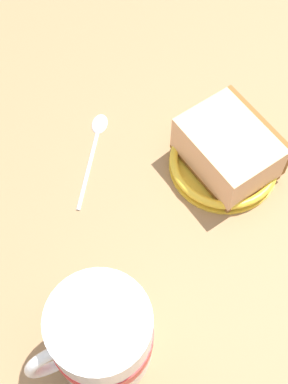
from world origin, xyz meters
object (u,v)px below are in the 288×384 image
at_px(small_plate, 224,162).
at_px(tea_mug, 100,336).
at_px(cake_slice, 229,148).
at_px(teaspoon, 95,139).

relative_size(small_plate, tea_mug, 1.04).
bearing_deg(cake_slice, tea_mug, 31.71).
distance_m(small_plate, teaspoon, 0.16).
bearing_deg(small_plate, tea_mug, 31.94).
height_order(small_plate, tea_mug, tea_mug).
relative_size(small_plate, cake_slice, 1.08).
xyz_separation_m(cake_slice, teaspoon, (0.13, -0.10, -0.03)).
distance_m(cake_slice, teaspoon, 0.17).
relative_size(small_plate, teaspoon, 1.10).
bearing_deg(teaspoon, cake_slice, 141.26).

